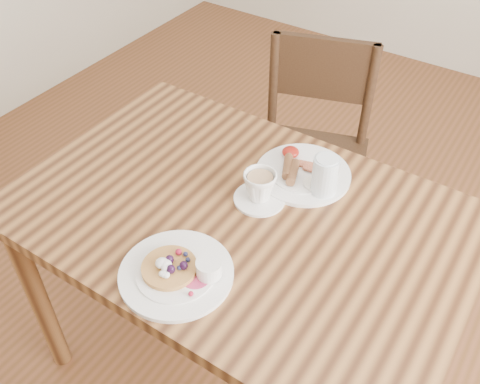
{
  "coord_description": "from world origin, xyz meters",
  "views": [
    {
      "loc": [
        0.56,
        -0.84,
        1.73
      ],
      "look_at": [
        0.0,
        0.0,
        0.82
      ],
      "focal_mm": 40.0,
      "sensor_mm": 36.0,
      "label": 1
    }
  ],
  "objects": [
    {
      "name": "ground",
      "position": [
        0.0,
        0.0,
        0.0
      ],
      "size": [
        5.0,
        5.0,
        0.0
      ],
      "primitive_type": "plane",
      "color": "brown",
      "rests_on": "ground"
    },
    {
      "name": "dining_table",
      "position": [
        0.0,
        0.0,
        0.65
      ],
      "size": [
        1.2,
        0.8,
        0.75
      ],
      "color": "brown",
      "rests_on": "ground"
    },
    {
      "name": "chair_far",
      "position": [
        -0.11,
        0.66,
        0.49
      ],
      "size": [
        0.53,
        0.53,
        0.88
      ],
      "rotation": [
        0.0,
        0.0,
        3.46
      ],
      "color": "#342213",
      "rests_on": "ground"
    },
    {
      "name": "pancake_plate",
      "position": [
        -0.0,
        -0.26,
        0.76
      ],
      "size": [
        0.27,
        0.27,
        0.06
      ],
      "color": "white",
      "rests_on": "dining_table"
    },
    {
      "name": "breakfast_plate",
      "position": [
        0.06,
        0.22,
        0.76
      ],
      "size": [
        0.27,
        0.27,
        0.04
      ],
      "color": "white",
      "rests_on": "dining_table"
    },
    {
      "name": "teacup_saucer",
      "position": [
        0.02,
        0.07,
        0.79
      ],
      "size": [
        0.14,
        0.14,
        0.09
      ],
      "color": "white",
      "rests_on": "dining_table"
    },
    {
      "name": "water_glass",
      "position": [
        0.15,
        0.18,
        0.81
      ],
      "size": [
        0.07,
        0.07,
        0.12
      ],
      "primitive_type": "cylinder",
      "color": "silver",
      "rests_on": "dining_table"
    }
  ]
}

